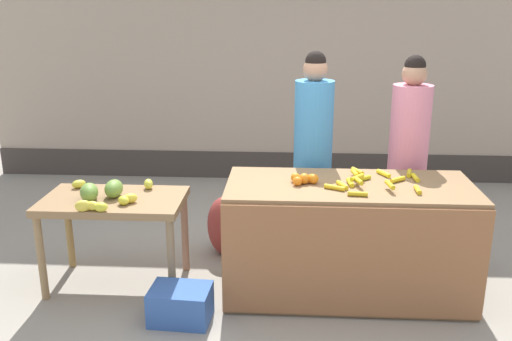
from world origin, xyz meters
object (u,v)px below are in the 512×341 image
produce_sack (224,226)px  vendor_woman_pink_shirt (407,160)px  vendor_woman_blue_shirt (313,157)px  produce_crate (181,304)px

produce_sack → vendor_woman_pink_shirt: bearing=1.4°
vendor_woman_blue_shirt → vendor_woman_pink_shirt: bearing=0.7°
vendor_woman_blue_shirt → vendor_woman_pink_shirt: (0.84, 0.01, -0.02)m
vendor_woman_blue_shirt → produce_crate: 1.75m
vendor_woman_pink_shirt → produce_crate: vendor_woman_pink_shirt is taller
produce_sack → vendor_woman_blue_shirt: bearing=2.1°
vendor_woman_pink_shirt → produce_sack: size_ratio=3.32×
vendor_woman_pink_shirt → produce_crate: size_ratio=4.19×
produce_sack → produce_crate: bearing=-99.3°
vendor_woman_blue_shirt → vendor_woman_pink_shirt: 0.84m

